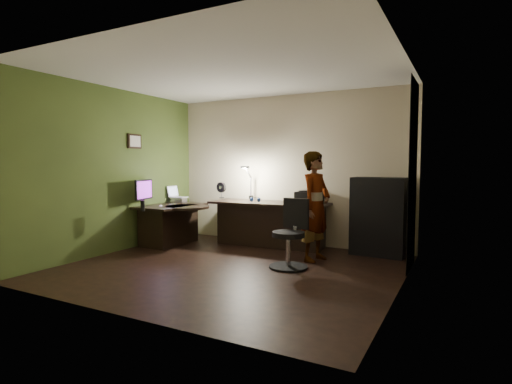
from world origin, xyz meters
The scene contains 27 objects.
floor centered at (0.00, 0.00, -0.01)m, with size 4.50×4.00×0.01m, color black.
ceiling centered at (0.00, 0.00, 2.71)m, with size 4.50×4.00×0.01m, color silver.
wall_back centered at (0.00, 2.00, 1.35)m, with size 4.50×0.01×2.70m, color #C6B795.
wall_front centered at (0.00, -2.00, 1.35)m, with size 4.50×0.01×2.70m, color #C6B795.
wall_left centered at (-2.25, 0.00, 1.35)m, with size 0.01×4.00×2.70m, color #C6B795.
wall_right centered at (2.25, 0.00, 1.35)m, with size 0.01×4.00×2.70m, color #C6B795.
green_wall_overlay centered at (-2.24, 0.00, 1.35)m, with size 0.00×4.00×2.70m, color #445923.
arched_doorway centered at (2.24, 1.15, 1.30)m, with size 0.01×0.90×2.60m, color black.
french_door centered at (2.24, -0.55, 1.05)m, with size 0.02×0.92×2.10m, color white.
framed_picture centered at (-2.22, 0.45, 1.85)m, with size 0.04×0.30×0.25m, color black.
desk_left centered at (-1.83, 0.92, 0.36)m, with size 0.76×1.24×0.72m, color black.
desk_right centered at (-0.18, 1.58, 0.39)m, with size 2.10×0.73×0.79m, color black.
cabinet centered at (1.68, 1.78, 0.62)m, with size 0.83×0.42×1.25m, color black.
laptop_stand centered at (-2.03, 1.41, 0.75)m, with size 0.25×0.21×0.10m, color silver.
laptop centered at (-2.03, 1.41, 0.92)m, with size 0.32×0.30×0.22m, color silver.
monitor centered at (-2.04, 0.45, 0.88)m, with size 0.11×0.54×0.36m, color black.
mouse centered at (-1.87, 0.70, 0.72)m, with size 0.05×0.08×0.03m, color silver.
phone centered at (-1.48, 0.93, 0.70)m, with size 0.07×0.13×0.01m, color black.
pen centered at (-1.35, 0.78, 0.71)m, with size 0.01×0.13×0.01m, color black.
speaker centered at (-1.70, 0.08, 0.79)m, with size 0.07×0.07×0.18m, color black.
notepad centered at (-1.56, 0.47, 0.71)m, with size 0.16×0.22×0.01m, color silver.
desk_fan centered at (-1.24, 1.70, 0.96)m, with size 0.20×0.11×0.30m, color black.
headphones centered at (-0.33, 1.37, 0.85)m, with size 0.18×0.08×0.09m, color #1A3F99.
printer centered at (0.50, 1.80, 0.90)m, with size 0.43×0.34×0.19m, color black.
desk_lamp centered at (-0.67, 1.83, 1.13)m, with size 0.16×0.29×0.65m, color black.
office_chair centered at (0.72, 0.38, 0.48)m, with size 0.54×0.54×0.97m, color black.
person centered at (0.90, 0.98, 0.82)m, with size 0.59×0.39×1.65m, color #D8A88C.
Camera 1 is at (2.90, -4.71, 1.47)m, focal length 28.00 mm.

